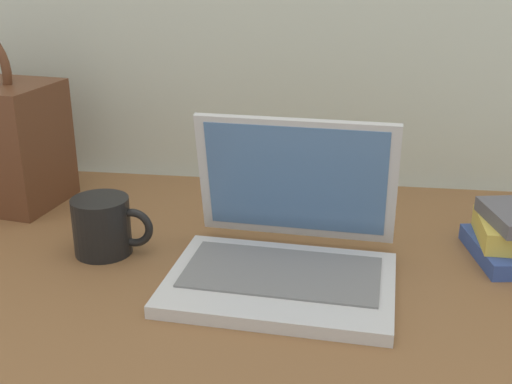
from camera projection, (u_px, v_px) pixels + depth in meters
The scene contains 3 objects.
desk at pixel (228, 275), 0.96m from camera, with size 1.60×0.76×0.03m.
laptop at pixel (286, 245), 0.92m from camera, with size 0.32×0.29×0.21m.
coffee_mug at pixel (104, 225), 0.98m from camera, with size 0.12×0.09×0.09m.
Camera 1 is at (0.16, -0.84, 0.48)m, focal length 45.33 mm.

